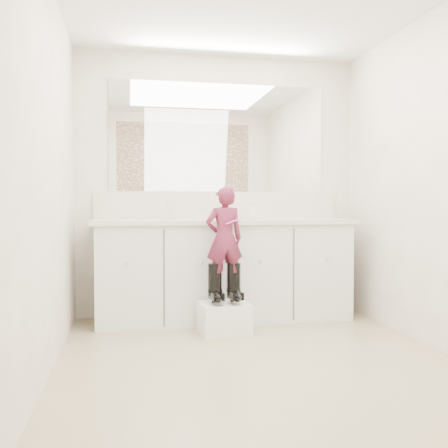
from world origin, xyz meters
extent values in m
plane|color=#877958|center=(0.00, 0.00, 0.00)|extent=(3.00, 3.00, 0.00)
plane|color=beige|center=(0.00, 1.50, 1.20)|extent=(2.60, 0.00, 2.60)
plane|color=beige|center=(0.00, -1.50, 1.20)|extent=(2.60, 0.00, 2.60)
plane|color=beige|center=(-1.30, 0.00, 1.20)|extent=(0.00, 3.00, 3.00)
plane|color=beige|center=(1.30, 0.00, 1.20)|extent=(0.00, 3.00, 3.00)
cube|color=silver|center=(0.00, 1.23, 0.42)|extent=(2.20, 0.55, 0.85)
cube|color=beige|center=(0.00, 1.21, 0.87)|extent=(2.28, 0.58, 0.04)
cube|color=beige|center=(0.00, 1.49, 1.02)|extent=(2.28, 0.03, 0.25)
cube|color=white|center=(0.00, 1.49, 1.64)|extent=(2.00, 0.02, 1.00)
cube|color=#472819|center=(0.00, -1.49, 1.65)|extent=(2.00, 0.01, 1.20)
cylinder|color=silver|center=(0.00, 1.38, 0.94)|extent=(0.08, 0.08, 0.10)
imported|color=beige|center=(0.27, 1.24, 0.94)|extent=(0.14, 0.14, 0.10)
imported|color=beige|center=(-0.49, 1.23, 0.98)|extent=(0.10, 0.10, 0.17)
cube|color=white|center=(-0.09, 0.75, 0.12)|extent=(0.40, 0.35, 0.24)
imported|color=#992F54|center=(-0.09, 0.75, 0.75)|extent=(0.31, 0.22, 0.82)
cylinder|color=#EA5BAD|center=(-0.02, 0.70, 0.89)|extent=(0.14, 0.02, 0.06)
camera|label=1|loc=(-0.83, -3.09, 1.01)|focal=40.00mm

